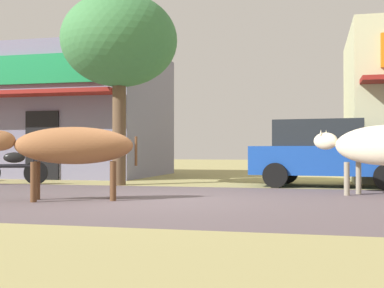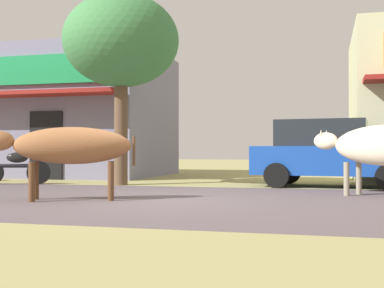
% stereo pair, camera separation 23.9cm
% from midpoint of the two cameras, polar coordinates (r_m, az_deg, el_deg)
% --- Properties ---
extents(ground, '(80.00, 80.00, 0.00)m').
position_cam_midpoint_polar(ground, '(9.42, -3.30, -6.17)').
color(ground, tan).
extents(asphalt_road, '(72.00, 6.63, 0.00)m').
position_cam_midpoint_polar(asphalt_road, '(9.42, -3.30, -6.16)').
color(asphalt_road, '#5C4F54').
rests_on(asphalt_road, ground).
extents(storefront_left_cafe, '(8.42, 6.12, 4.34)m').
position_cam_midpoint_polar(storefront_left_cafe, '(19.44, -15.35, 3.09)').
color(storefront_left_cafe, slate).
rests_on(storefront_left_cafe, ground).
extents(roadside_tree, '(3.00, 3.00, 4.95)m').
position_cam_midpoint_polar(roadside_tree, '(13.72, -7.35, 11.13)').
color(roadside_tree, brown).
rests_on(roadside_tree, ground).
extents(parked_hatchback_car, '(4.00, 2.22, 1.64)m').
position_cam_midpoint_polar(parked_hatchback_car, '(13.14, 15.56, -0.92)').
color(parked_hatchback_car, '#1843A1').
rests_on(parked_hatchback_car, ground).
extents(parked_motorcycle, '(1.76, 0.64, 1.06)m').
position_cam_midpoint_polar(parked_motorcycle, '(14.33, -18.42, -2.38)').
color(parked_motorcycle, black).
rests_on(parked_motorcycle, ground).
extents(cow_near_brown, '(2.60, 1.46, 1.32)m').
position_cam_midpoint_polar(cow_near_brown, '(9.51, -12.78, -0.27)').
color(cow_near_brown, '#955E38').
rests_on(cow_near_brown, ground).
extents(cow_far_dark, '(2.49, 1.88, 1.39)m').
position_cam_midpoint_polar(cow_far_dark, '(10.52, 20.94, -0.20)').
color(cow_far_dark, beige).
rests_on(cow_far_dark, ground).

